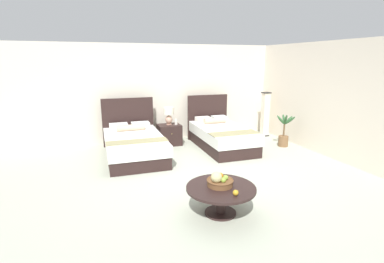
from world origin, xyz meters
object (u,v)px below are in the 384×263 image
bed_near_window (134,144)px  loose_apple (236,193)px  potted_palm (284,135)px  nightstand (169,135)px  coffee_table (221,193)px  fruit_bowl (219,181)px  table_lamp (169,114)px  floor_lamp_corner (265,114)px  vase (176,122)px  bed_near_corner (221,136)px

bed_near_window → loose_apple: size_ratio=28.15×
potted_palm → nightstand: bearing=157.4°
bed_near_window → coffee_table: (0.75, -3.03, 0.03)m
bed_near_window → fruit_bowl: bed_near_window is taller
table_lamp → floor_lamp_corner: (2.84, -0.05, -0.17)m
loose_apple → vase: bearing=84.7°
potted_palm → coffee_table: bearing=-139.1°
nightstand → fruit_bowl: size_ratio=1.50×
nightstand → table_lamp: size_ratio=1.28×
nightstand → floor_lamp_corner: (2.84, -0.03, 0.37)m
bed_near_corner → vase: size_ratio=14.36×
nightstand → bed_near_corner: bearing=-29.8°
nightstand → table_lamp: 0.54m
bed_near_corner → bed_near_window: bearing=179.9°
vase → potted_palm: size_ratio=0.17×
bed_near_window → coffee_table: size_ratio=2.21×
table_lamp → potted_palm: bearing=-23.0°
bed_near_window → potted_palm: size_ratio=2.50×
nightstand → vase: 0.38m
vase → fruit_bowl: size_ratio=0.39×
vase → potted_palm: bearing=-23.2°
bed_near_corner → table_lamp: bearing=149.5°
nightstand → coffee_table: bearing=-94.1°
vase → floor_lamp_corner: size_ratio=0.12×
table_lamp → fruit_bowl: table_lamp is taller
nightstand → loose_apple: 4.01m
fruit_bowl → loose_apple: size_ratio=4.93×
bed_near_window → coffee_table: 3.12m
bed_near_corner → loose_apple: bed_near_corner is taller
loose_apple → floor_lamp_corner: (3.04, 3.97, 0.18)m
coffee_table → floor_lamp_corner: (3.11, 3.66, 0.31)m
floor_lamp_corner → potted_palm: (-0.14, -1.10, -0.33)m
bed_near_window → nightstand: 1.21m
bed_near_corner → coffee_table: size_ratio=2.15×
nightstand → loose_apple: (-0.20, -4.00, 0.19)m
coffee_table → vase: bearing=83.2°
bed_near_corner → floor_lamp_corner: size_ratio=1.68×
bed_near_window → coffee_table: bed_near_window is taller
nightstand → floor_lamp_corner: 2.87m
bed_near_window → fruit_bowl: bearing=-76.0°
bed_near_window → nightstand: (1.02, 0.66, -0.03)m
bed_near_window → potted_palm: 3.75m
vase → fruit_bowl: bearing=-97.0°
vase → floor_lamp_corner: floor_lamp_corner is taller
nightstand → floor_lamp_corner: bearing=-0.6°
floor_lamp_corner → potted_palm: 1.16m
table_lamp → coffee_table: bearing=-94.0°
vase → bed_near_window: bearing=-152.5°
table_lamp → loose_apple: table_lamp is taller
loose_apple → potted_palm: (2.90, 2.87, -0.15)m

